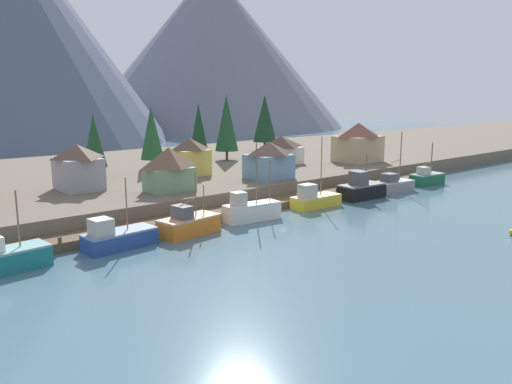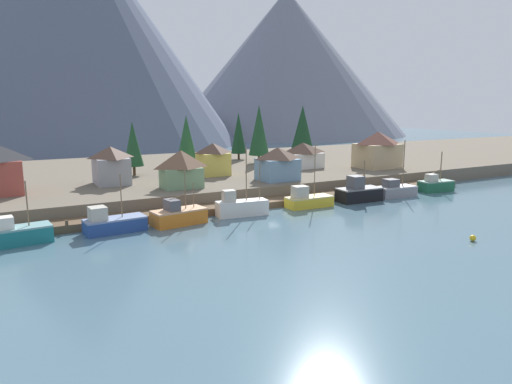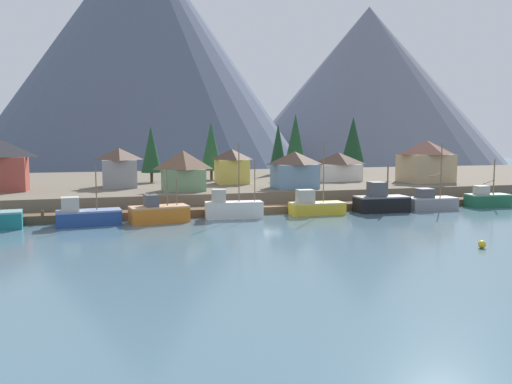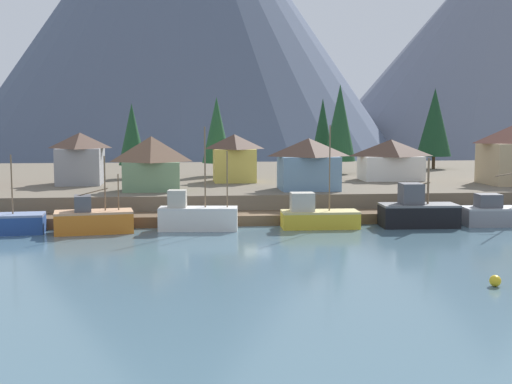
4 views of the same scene
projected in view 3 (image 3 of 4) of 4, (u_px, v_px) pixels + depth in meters
name	position (u px, v px, depth m)	size (l,w,h in m)	color
ground_plane	(235.00, 201.00, 84.52)	(400.00, 400.00, 1.00)	#476675
dock	(268.00, 209.00, 67.23)	(80.00, 4.00, 1.60)	brown
shoreline_bank	(220.00, 185.00, 95.79)	(400.00, 56.00, 2.50)	#665B4C
mountain_west_peak	(142.00, 48.00, 188.32)	(123.38, 123.38, 89.54)	#4C566B
mountain_central_peak	(368.00, 85.00, 233.47)	(121.38, 121.38, 71.56)	slate
fishing_boat_blue	(86.00, 216.00, 56.93)	(7.32, 3.49, 6.98)	navy
fishing_boat_orange	(158.00, 213.00, 58.99)	(7.14, 3.95, 6.82)	#CC6B1E
fishing_boat_white	(233.00, 208.00, 62.06)	(7.30, 3.08, 9.38)	silver
fishing_boat_yellow	(315.00, 206.00, 65.25)	(7.17, 2.97, 9.51)	gold
fishing_boat_black	(381.00, 202.00, 67.63)	(7.24, 3.50, 6.48)	black
fishing_boat_grey	(430.00, 202.00, 69.96)	(7.01, 3.39, 9.34)	gray
fishing_boat_green	(487.00, 199.00, 72.78)	(6.36, 3.24, 7.00)	#1E5B3D
house_yellow	(232.00, 166.00, 83.22)	(5.25, 5.04, 5.79)	gold
house_blue	(295.00, 169.00, 75.28)	(6.46, 5.48, 5.56)	#6689A8
house_grey	(119.00, 167.00, 76.97)	(5.29, 6.30, 6.05)	gray
house_white	(338.00, 166.00, 89.16)	(7.84, 4.99, 5.09)	silver
house_green	(183.00, 170.00, 71.10)	(6.21, 4.20, 5.80)	#6B8E66
house_tan	(426.00, 161.00, 86.17)	(8.28, 6.77, 7.28)	tan
conifer_near_left	(211.00, 146.00, 90.92)	(3.93, 3.93, 10.61)	#4C3823
conifer_near_right	(295.00, 141.00, 98.02)	(4.46, 4.46, 12.51)	#4C3823
conifer_mid_left	(278.00, 146.00, 106.09)	(3.56, 3.56, 10.82)	#4C3823
conifer_mid_right	(353.00, 141.00, 110.53)	(5.31, 5.31, 12.43)	#4C3823
conifer_back_left	(151.00, 149.00, 85.43)	(3.53, 3.53, 9.67)	#4C3823
channel_buoy	(482.00, 244.00, 44.78)	(0.70, 0.70, 0.70)	gold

